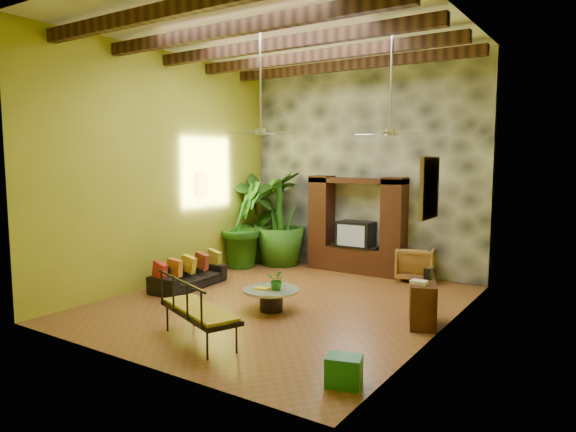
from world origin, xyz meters
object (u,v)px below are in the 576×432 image
Objects in this scene: ceiling_fan_front at (261,120)px; tall_plant_b at (243,224)px; coffee_table at (271,297)px; green_bin at (344,371)px; ceiling_fan_back at (390,121)px; side_console at (422,303)px; tall_plant_a at (256,218)px; tall_plant_c at (280,218)px; wicker_armchair at (415,264)px; iron_bench at (196,308)px; entertainment_center at (356,232)px; sofa at (189,275)px.

tall_plant_b is (-2.45, 2.54, -2.31)m from ceiling_fan_front.
green_bin is at bearing -38.93° from coffee_table.
ceiling_fan_front reaches higher than tall_plant_b.
ceiling_fan_back is (1.80, 1.60, 0.00)m from ceiling_fan_front.
tall_plant_a is at bearing 133.17° from side_console.
wicker_armchair is at bearing 4.32° from tall_plant_c.
tall_plant_c is 5.43m from side_console.
green_bin is at bearing -74.68° from ceiling_fan_back.
wicker_armchair reaches higher than green_bin.
iron_bench is (0.01, -1.93, 0.27)m from coffee_table.
coffee_table is at bearing -129.62° from ceiling_fan_back.
wicker_armchair is 5.77m from iron_bench.
tall_plant_c is 2.66× the size of side_console.
coffee_table is at bearing 175.20° from side_console.
ceiling_fan_back is at bearing -50.43° from entertainment_center.
tall_plant_a is at bearing -7.01° from wicker_armchair.
iron_bench reaches higher than sofa.
wicker_armchair is 0.47× the size of iron_bench.
tall_plant_c is at bearing -171.89° from entertainment_center.
entertainment_center is 5.65m from iron_bench.
side_console is (5.30, -1.95, -0.73)m from tall_plant_b.
tall_plant_a reaches higher than green_bin.
ceiling_fan_back is 2.07× the size of side_console.
tall_plant_a reaches higher than tall_plant_b.
ceiling_fan_back is 3.38m from side_console.
tall_plant_c is 5.80m from iron_bench.
ceiling_fan_back reaches higher than sofa.
tall_plant_b reaches higher than wicker_armchair.
coffee_table is 3.21m from green_bin.
tall_plant_b is (-0.35, 2.28, 0.83)m from sofa.
side_console is (2.50, 2.68, -0.17)m from iron_bench.
entertainment_center is 2.39× the size of coffee_table.
ceiling_fan_back reaches higher than wicker_armchair.
entertainment_center is at bearing -40.37° from sofa.
ceiling_fan_back reaches higher than entertainment_center.
green_bin is at bearing -111.64° from side_console.
iron_bench is 1.97× the size of side_console.
sofa is 3.01m from tall_plant_a.
ceiling_fan_front is 2.41m from ceiling_fan_back.
wicker_armchair is (-0.11, 1.91, -3.03)m from ceiling_fan_back.
green_bin is (2.50, -2.02, -0.07)m from coffee_table.
tall_plant_a is 0.98× the size of tall_plant_c.
entertainment_center is 4.07m from sofa.
wicker_armchair is (3.79, 3.26, 0.11)m from sofa.
tall_plant_c is (-3.60, 1.65, -2.21)m from ceiling_fan_back.
side_console reaches higher than sofa.
tall_plant_b is at bearing 134.01° from ceiling_fan_front.
iron_bench is at bearing -89.66° from coffee_table.
wicker_armchair is 0.38× the size of tall_plant_b.
iron_bench is at bearing 63.91° from wicker_armchair.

